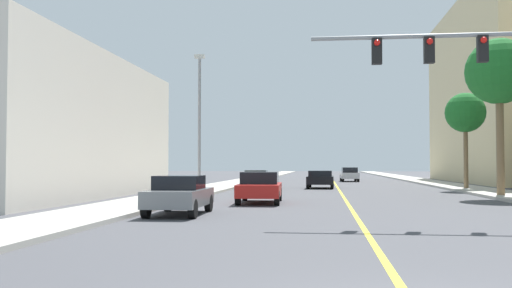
# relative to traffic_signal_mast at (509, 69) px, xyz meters

# --- Properties ---
(ground) EXTENTS (192.00, 192.00, 0.00)m
(ground) POSITION_rel_traffic_signal_mast_xyz_m (-4.67, 30.19, -4.73)
(ground) COLOR #47474C
(sidewalk_left) EXTENTS (3.16, 168.00, 0.15)m
(sidewalk_left) POSITION_rel_traffic_signal_mast_xyz_m (-13.67, 30.19, -4.66)
(sidewalk_left) COLOR #B2ADA3
(sidewalk_left) RESTS_ON ground
(sidewalk_right) EXTENTS (3.16, 168.00, 0.15)m
(sidewalk_right) POSITION_rel_traffic_signal_mast_xyz_m (4.33, 30.19, -4.66)
(sidewalk_right) COLOR #B2ADA3
(sidewalk_right) RESTS_ON ground
(lane_marking_center) EXTENTS (0.16, 144.00, 0.01)m
(lane_marking_center) POSITION_rel_traffic_signal_mast_xyz_m (-4.67, 30.19, -4.73)
(lane_marking_center) COLOR yellow
(lane_marking_center) RESTS_ON ground
(building_left_near) EXTENTS (11.10, 20.91, 7.64)m
(building_left_near) POSITION_rel_traffic_signal_mast_xyz_m (-22.35, 10.79, -0.91)
(building_left_near) COLOR silver
(building_left_near) RESTS_ON ground
(traffic_signal_mast) EXTENTS (9.40, 0.36, 6.21)m
(traffic_signal_mast) POSITION_rel_traffic_signal_mast_xyz_m (0.00, 0.00, 0.00)
(traffic_signal_mast) COLOR gray
(traffic_signal_mast) RESTS_ON sidewalk_right
(street_lamp) EXTENTS (0.56, 0.28, 7.75)m
(street_lamp) POSITION_rel_traffic_signal_mast_xyz_m (-12.59, 12.47, -0.28)
(street_lamp) COLOR gray
(street_lamp) RESTS_ON sidewalk_left
(palm_mid) EXTENTS (3.54, 3.54, 8.39)m
(palm_mid) POSITION_rel_traffic_signal_mast_xyz_m (3.65, 13.20, 1.96)
(palm_mid) COLOR brown
(palm_mid) RESTS_ON sidewalk_right
(palm_far) EXTENTS (2.72, 2.72, 6.54)m
(palm_far) POSITION_rel_traffic_signal_mast_xyz_m (3.96, 21.77, 0.53)
(palm_far) COLOR brown
(palm_far) RESTS_ON sidewalk_right
(car_black) EXTENTS (2.03, 4.17, 1.31)m
(car_black) POSITION_rel_traffic_signal_mast_xyz_m (-5.95, 23.88, -4.03)
(car_black) COLOR black
(car_black) RESTS_ON ground
(car_yellow) EXTENTS (1.95, 4.22, 1.32)m
(car_yellow) POSITION_rel_traffic_signal_mast_xyz_m (-10.74, 23.73, -4.02)
(car_yellow) COLOR gold
(car_yellow) RESTS_ON ground
(car_silver) EXTENTS (1.84, 4.40, 1.45)m
(car_silver) POSITION_rel_traffic_signal_mast_xyz_m (-3.05, 40.73, -3.98)
(car_silver) COLOR #BCBCC1
(car_silver) RESTS_ON ground
(car_red) EXTENTS (2.07, 4.39, 1.42)m
(car_red) POSITION_rel_traffic_signal_mast_xyz_m (-8.65, 7.47, -4.00)
(car_red) COLOR red
(car_red) RESTS_ON ground
(car_gray) EXTENTS (1.84, 3.93, 1.38)m
(car_gray) POSITION_rel_traffic_signal_mast_xyz_m (-10.79, 1.16, -4.02)
(car_gray) COLOR slate
(car_gray) RESTS_ON ground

